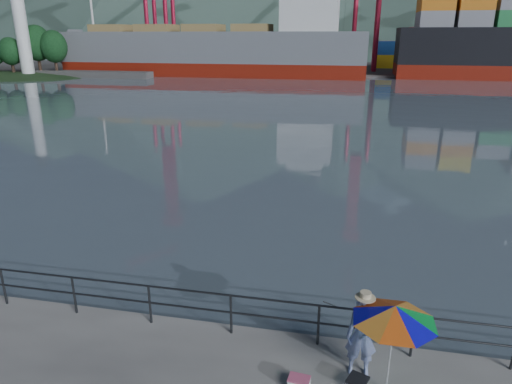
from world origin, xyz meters
TOP-DOWN VIEW (x-y plane):
  - harbor_water at (0.00, 130.00)m, footprint 500.00×280.00m
  - far_dock at (10.00, 93.00)m, footprint 200.00×40.00m
  - guardrail at (0.00, 1.70)m, footprint 22.00×0.06m
  - lighthouse_islet at (-54.97, 61.99)m, footprint 48.00×26.40m
  - fisherman at (3.90, 0.96)m, footprint 0.65×0.44m
  - beach_umbrella at (4.42, 0.53)m, footprint 2.07×2.07m
  - folding_stool at (3.87, 0.48)m, footprint 0.48×0.48m
  - cooler_bag at (2.75, 0.24)m, footprint 0.43×0.31m
  - fishing_rod at (3.33, 1.91)m, footprint 0.47×1.73m
  - bulk_carrier at (-18.82, 71.99)m, footprint 52.26×9.04m

SIDE VIEW (x-z plane):
  - harbor_water at x=0.00m, z-range 0.00..0.00m
  - far_dock at x=10.00m, z-range -0.20..0.20m
  - fishing_rod at x=3.33m, z-range -0.63..0.63m
  - cooler_bag at x=2.75m, z-range 0.00..0.23m
  - folding_stool at x=3.87m, z-range 0.01..0.25m
  - lighthouse_islet at x=-54.97m, z-range -9.34..9.86m
  - guardrail at x=0.00m, z-range 0.01..1.03m
  - fisherman at x=3.90m, z-range 0.00..1.75m
  - beach_umbrella at x=4.42m, z-range 0.80..2.73m
  - bulk_carrier at x=-18.82m, z-range -3.14..11.36m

